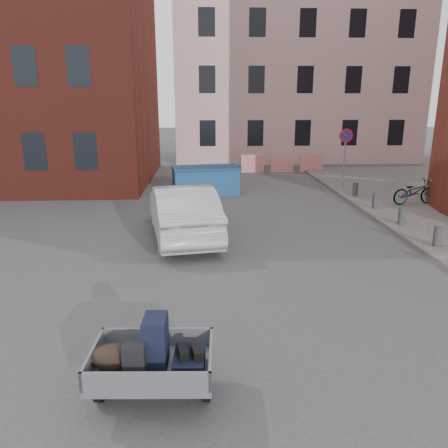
{
  "coord_description": "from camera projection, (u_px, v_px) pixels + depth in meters",
  "views": [
    {
      "loc": [
        -0.32,
        -9.78,
        3.91
      ],
      "look_at": [
        0.16,
        0.22,
        1.1
      ],
      "focal_mm": 35.0,
      "sensor_mm": 36.0,
      "label": 1
    }
  ],
  "objects": [
    {
      "name": "ground",
      "position": [
        218.0,
        271.0,
        10.48
      ],
      "size": [
        120.0,
        120.0,
        0.0
      ],
      "primitive_type": "plane",
      "color": "#38383A",
      "rests_on": "ground"
    },
    {
      "name": "bicycle",
      "position": [
        414.0,
        192.0,
        16.64
      ],
      "size": [
        1.91,
        1.01,
        0.95
      ],
      "primitive_type": "imported",
      "rotation": [
        0.0,
        0.0,
        1.79
      ],
      "color": "black",
      "rests_on": "sidewalk"
    },
    {
      "name": "dumpster",
      "position": [
        206.0,
        180.0,
        19.02
      ],
      "size": [
        3.06,
        1.9,
        1.2
      ],
      "rotation": [
        0.0,
        0.0,
        0.16
      ],
      "color": "navy",
      "rests_on": "ground"
    },
    {
      "name": "bollards",
      "position": [
        402.0,
        216.0,
        13.92
      ],
      "size": [
        0.22,
        9.02,
        0.55
      ],
      "color": "#3A3A3D",
      "rests_on": "sidewalk"
    },
    {
      "name": "barriers",
      "position": [
        282.0,
        163.0,
        24.96
      ],
      "size": [
        4.7,
        0.18,
        1.0
      ],
      "color": "red",
      "rests_on": "ground"
    },
    {
      "name": "building_brick",
      "position": [
        18.0,
        34.0,
        20.66
      ],
      "size": [
        12.0,
        10.0,
        14.0
      ],
      "primitive_type": "cube",
      "color": "#591E16",
      "rests_on": "ground"
    },
    {
      "name": "no_parking_sign",
      "position": [
        345.0,
        146.0,
        19.33
      ],
      "size": [
        0.6,
        0.09,
        2.65
      ],
      "color": "gray",
      "rests_on": "sidewalk"
    },
    {
      "name": "trailer",
      "position": [
        151.0,
        360.0,
        5.79
      ],
      "size": [
        1.64,
        1.83,
        1.2
      ],
      "rotation": [
        0.0,
        0.0,
        -0.04
      ],
      "color": "black",
      "rests_on": "ground"
    },
    {
      "name": "building_pink",
      "position": [
        293.0,
        55.0,
        30.01
      ],
      "size": [
        16.0,
        8.0,
        14.0
      ],
      "primitive_type": "cube",
      "color": "#D0A0A0",
      "rests_on": "ground"
    },
    {
      "name": "silver_car",
      "position": [
        182.0,
        211.0,
        12.88
      ],
      "size": [
        2.48,
        5.04,
        1.59
      ],
      "primitive_type": "imported",
      "rotation": [
        0.0,
        0.0,
        3.31
      ],
      "color": "#A2A5A9",
      "rests_on": "ground"
    }
  ]
}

